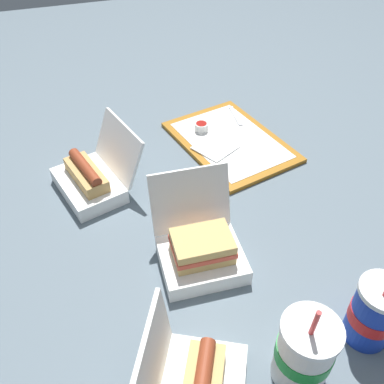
% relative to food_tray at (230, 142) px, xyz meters
% --- Properties ---
extents(ground_plane, '(3.20, 3.20, 0.00)m').
position_rel_food_tray_xyz_m(ground_plane, '(0.25, -0.20, -0.01)').
color(ground_plane, slate).
extents(food_tray, '(0.42, 0.34, 0.01)m').
position_rel_food_tray_xyz_m(food_tray, '(0.00, 0.00, 0.00)').
color(food_tray, '#A56619').
rests_on(food_tray, ground_plane).
extents(ketchup_cup, '(0.04, 0.04, 0.02)m').
position_rel_food_tray_xyz_m(ketchup_cup, '(-0.07, -0.07, 0.02)').
color(ketchup_cup, white).
rests_on(ketchup_cup, food_tray).
extents(napkin_stack, '(0.14, 0.14, 0.00)m').
position_rel_food_tray_xyz_m(napkin_stack, '(0.02, -0.06, 0.01)').
color(napkin_stack, white).
rests_on(napkin_stack, food_tray).
extents(plastic_fork, '(0.11, 0.02, 0.00)m').
position_rel_food_tray_xyz_m(plastic_fork, '(-0.11, 0.06, 0.01)').
color(plastic_fork, white).
rests_on(plastic_fork, food_tray).
extents(clamshell_sandwich_back, '(0.20, 0.18, 0.18)m').
position_rel_food_tray_xyz_m(clamshell_sandwich_back, '(0.39, -0.23, 0.04)').
color(clamshell_sandwich_back, white).
rests_on(clamshell_sandwich_back, ground_plane).
extents(clamshell_hotdog_left, '(0.24, 0.23, 0.16)m').
position_rel_food_tray_xyz_m(clamshell_hotdog_left, '(0.08, -0.41, 0.03)').
color(clamshell_hotdog_left, white).
rests_on(clamshell_hotdog_left, ground_plane).
extents(soda_cup_center, '(0.10, 0.10, 0.21)m').
position_rel_food_tray_xyz_m(soda_cup_center, '(0.67, -0.14, 0.07)').
color(soda_cup_center, white).
rests_on(soda_cup_center, ground_plane).
extents(soda_cup_back, '(0.09, 0.09, 0.20)m').
position_rel_food_tray_xyz_m(soda_cup_back, '(0.65, 0.01, 0.06)').
color(soda_cup_back, '#1938B7').
rests_on(soda_cup_back, ground_plane).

